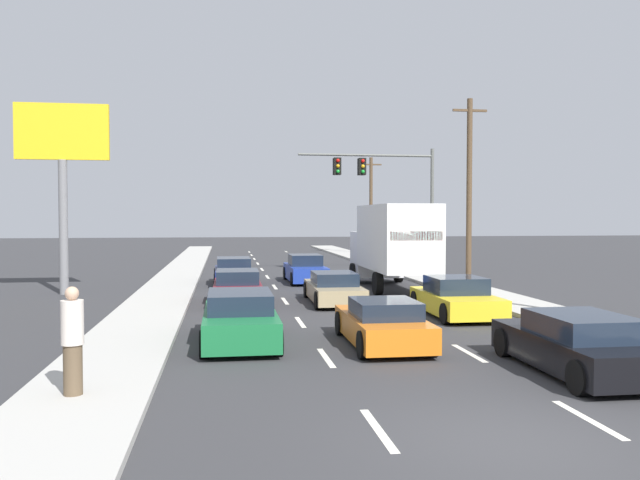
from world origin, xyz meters
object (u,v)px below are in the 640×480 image
car_blue (305,270)px  car_tan (334,289)px  car_green (240,319)px  traffic_signal_mast (378,179)px  car_black (578,345)px  pedestrian_near_corner (73,340)px  utility_pole_mid (469,187)px  car_maroon (237,288)px  car_navy (233,272)px  car_orange (383,324)px  box_truck (392,242)px  roadside_billboard (62,160)px  car_yellow (456,298)px  utility_pole_far (371,205)px

car_blue → car_tan: size_ratio=0.96×
car_green → traffic_signal_mast: size_ratio=0.56×
car_green → car_tan: bearing=63.1°
car_black → pedestrian_near_corner: pedestrian_near_corner is taller
car_green → utility_pole_mid: 19.75m
car_maroon → car_black: car_maroon is taller
car_tan → utility_pole_mid: (8.38, 7.92, 4.22)m
car_navy → car_blue: bearing=8.5°
car_navy → car_orange: (3.47, -15.20, -0.06)m
car_orange → box_truck: 12.61m
car_tan → roadside_billboard: 12.48m
car_blue → utility_pole_mid: 9.44m
car_tan → car_orange: car_orange is taller
traffic_signal_mast → car_blue: bearing=-137.4°
car_orange → traffic_signal_mast: traffic_signal_mast is taller
pedestrian_near_corner → roadside_billboard: bearing=103.7°
car_green → pedestrian_near_corner: size_ratio=2.37×
car_green → car_maroon: bearing=89.3°
car_yellow → traffic_signal_mast: size_ratio=0.55×
car_yellow → traffic_signal_mast: (1.24, 15.74, 4.81)m
car_yellow → car_maroon: bearing=149.5°
car_blue → traffic_signal_mast: (4.74, 4.36, 4.77)m
car_blue → car_maroon: bearing=-115.3°
car_maroon → car_black: size_ratio=0.96×
utility_pole_mid → utility_pole_far: bearing=90.1°
roadside_billboard → car_tan: bearing=-22.0°
car_orange → car_black: 4.67m
car_green → car_blue: 15.32m
car_green → car_yellow: size_ratio=1.03×
car_navy → car_black: (6.74, -18.54, -0.02)m
car_yellow → roadside_billboard: (-13.99, 7.94, 4.99)m
car_orange → traffic_signal_mast: bearing=76.6°
pedestrian_near_corner → car_tan: bearing=61.2°
car_blue → utility_pole_mid: size_ratio=0.47×
car_tan → pedestrian_near_corner: bearing=-118.8°
car_blue → pedestrian_near_corner: bearing=-108.2°
car_green → car_orange: car_green is taller
car_navy → car_black: car_navy is taller
car_yellow → car_black: size_ratio=0.99×
car_maroon → car_black: 13.54m
car_black → utility_pole_mid: (5.25, 19.26, 4.18)m
car_green → car_blue: size_ratio=1.03×
car_navy → utility_pole_far: 25.92m
car_maroon → car_green: bearing=-90.7°
car_orange → utility_pole_far: size_ratio=0.50×
car_navy → utility_pole_far: bearing=62.3°
car_black → pedestrian_near_corner: size_ratio=2.34×
pedestrian_near_corner → car_blue: bearing=71.8°
utility_pole_far → car_navy: bearing=-117.7°
car_green → car_tan: car_green is taller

